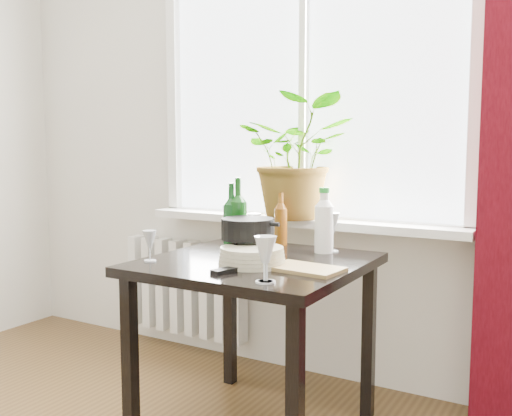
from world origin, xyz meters
The scene contains 18 objects.
window centered at (0.00, 2.22, 1.60)m, with size 1.72×0.08×1.62m.
windowsill centered at (0.00, 2.15, 0.82)m, with size 1.72×0.20×0.04m.
radiator centered at (-0.75, 2.18, 0.38)m, with size 0.80×0.10×0.55m.
table centered at (0.10, 1.55, 0.65)m, with size 0.85×0.85×0.74m.
potted_plant centered at (0.02, 2.10, 1.15)m, with size 0.55×0.48×0.61m, color #306E1D.
wine_bottle_left centered at (-0.09, 1.66, 0.89)m, with size 0.07×0.07×0.31m, color #0C3F13, non-canonical shape.
wine_bottle_right centered at (-0.06, 1.67, 0.91)m, with size 0.08×0.08×0.33m, color #0C3E0D, non-canonical shape.
bottle_amber centered at (0.02, 1.91, 0.87)m, with size 0.06×0.06×0.25m, color #70390C, non-canonical shape.
cleaning_bottle centered at (0.28, 1.83, 0.88)m, with size 0.08×0.08×0.29m, color white, non-canonical shape.
wineglass_front_right centered at (0.33, 1.21, 0.82)m, with size 0.07×0.07×0.16m, color white, non-canonical shape.
wineglass_far_right centered at (0.34, 1.22, 0.82)m, with size 0.07×0.07×0.17m, color silver, non-canonical shape.
wineglass_back_center centered at (0.30, 1.86, 0.83)m, with size 0.08×0.08×0.18m, color silver, non-canonical shape.
wineglass_back_left centered at (-0.08, 1.84, 0.82)m, with size 0.07×0.07×0.15m, color silver, non-canonical shape.
wineglass_front_left centered at (-0.25, 1.30, 0.80)m, with size 0.05×0.05×0.13m, color silver, non-canonical shape.
plate_stack centered at (0.15, 1.44, 0.78)m, with size 0.26×0.26×0.07m, color beige.
fondue_pot centered at (0.06, 1.55, 0.83)m, with size 0.25×0.22×0.17m, color black, non-canonical shape.
tv_remote centered at (0.13, 1.30, 0.75)m, with size 0.04×0.15×0.02m, color black.
cutting_board centered at (0.37, 1.46, 0.75)m, with size 0.27×0.17×0.01m, color olive.
Camera 1 is at (1.27, -0.45, 1.20)m, focal length 40.00 mm.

